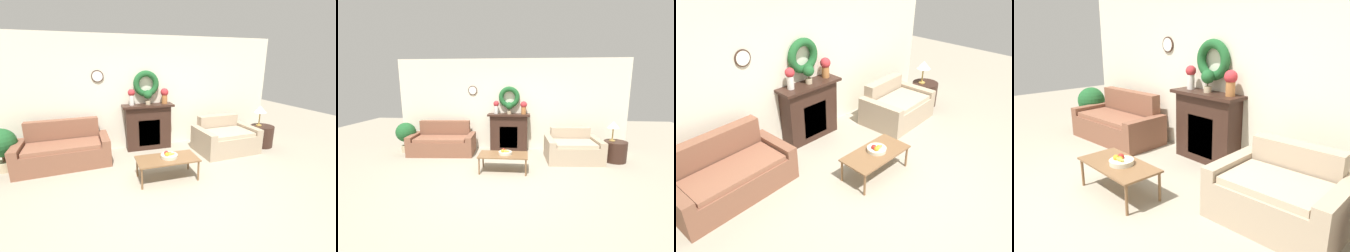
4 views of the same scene
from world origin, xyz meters
The scene contains 13 objects.
ground_plane centered at (0.00, 0.00, 0.00)m, with size 16.00×16.00×0.00m, color #9E937F.
wall_back centered at (0.00, 2.47, 1.36)m, with size 6.80×0.21×2.70m.
fireplace centered at (-0.03, 2.27, 0.56)m, with size 1.23×0.41×1.11m.
couch_left centered at (-1.91, 1.85, 0.31)m, with size 1.86×1.00×0.90m.
loveseat_right centered at (1.70, 1.56, 0.30)m, with size 1.44×1.05×0.81m.
coffee_table centered at (-0.03, 0.64, 0.37)m, with size 1.11×0.56×0.40m.
fruit_bowl centered at (0.00, 0.66, 0.45)m, with size 0.31×0.31×0.12m.
side_table_by_loveseat centered at (2.78, 1.57, 0.26)m, with size 0.57×0.57×0.53m.
table_lamp centered at (2.71, 1.62, 0.94)m, with size 0.31×0.31×0.51m.
vase_on_mantel_left centered at (-0.40, 2.28, 1.33)m, with size 0.17×0.17×0.38m.
vase_on_mantel_right centered at (0.40, 2.28, 1.33)m, with size 0.19×0.19×0.37m.
potted_plant_on_mantel centered at (-0.02, 2.26, 1.33)m, with size 0.21×0.21×0.34m.
potted_plant_floor_by_couch centered at (-3.02, 1.90, 0.54)m, with size 0.56×0.56×0.86m.
Camera 2 is at (0.45, -4.24, 2.02)m, focal length 24.00 mm.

